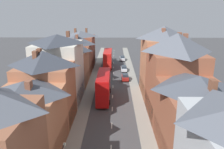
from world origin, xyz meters
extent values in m
cube|color=gray|center=(-5.10, 38.00, 0.07)|extent=(2.20, 104.00, 0.14)
cube|color=gray|center=(5.10, 38.00, 0.07)|extent=(2.20, 104.00, 0.14)
cube|color=silver|center=(0.00, 12.00, 0.01)|extent=(0.14, 1.80, 0.01)
cube|color=silver|center=(0.00, 18.00, 0.01)|extent=(0.14, 1.80, 0.01)
cube|color=silver|center=(0.00, 24.00, 0.01)|extent=(0.14, 1.80, 0.01)
cube|color=silver|center=(0.00, 30.00, 0.01)|extent=(0.14, 1.80, 0.01)
cube|color=silver|center=(0.00, 36.00, 0.01)|extent=(0.14, 1.80, 0.01)
cube|color=silver|center=(0.00, 42.00, 0.01)|extent=(0.14, 1.80, 0.01)
cube|color=silver|center=(0.00, 48.00, 0.01)|extent=(0.14, 1.80, 0.01)
cube|color=silver|center=(0.00, 54.00, 0.01)|extent=(0.14, 1.80, 0.01)
cube|color=silver|center=(0.00, 60.00, 0.01)|extent=(0.14, 1.80, 0.01)
cube|color=silver|center=(0.00, 66.00, 0.01)|extent=(0.14, 1.80, 0.01)
cube|color=silver|center=(0.00, 72.00, 0.01)|extent=(0.14, 1.80, 0.01)
cube|color=silver|center=(0.00, 78.00, 0.01)|extent=(0.14, 1.80, 0.01)
cube|color=silver|center=(0.00, 84.00, 0.01)|extent=(0.14, 1.80, 0.01)
cube|color=#B2704C|center=(-10.20, 11.06, 3.96)|extent=(8.00, 9.06, 7.93)
cube|color=maroon|center=(-6.26, 11.06, 1.60)|extent=(0.12, 8.34, 3.20)
pyramid|color=#474C56|center=(-10.20, 11.06, 8.75)|extent=(8.00, 9.06, 1.65)
cube|color=brown|center=(-9.17, 10.35, 9.33)|extent=(0.60, 0.90, 1.15)
cube|color=#A36042|center=(-10.20, 19.13, 4.69)|extent=(8.00, 7.08, 9.39)
cube|color=#1E5133|center=(-6.26, 19.13, 1.60)|extent=(0.12, 6.52, 3.20)
pyramid|color=#383D47|center=(-10.20, 19.13, 10.53)|extent=(8.00, 7.08, 2.29)
cube|color=brown|center=(-10.84, 19.39, 11.24)|extent=(0.60, 0.90, 1.41)
cube|color=brown|center=(-11.07, 18.33, 11.16)|extent=(0.60, 0.90, 1.26)
cube|color=beige|center=(-10.20, 27.59, 5.78)|extent=(8.00, 9.83, 11.57)
cube|color=navy|center=(-6.26, 27.59, 1.60)|extent=(0.12, 9.04, 3.20)
pyramid|color=#383D47|center=(-10.20, 27.59, 12.38)|extent=(8.00, 9.83, 1.62)
cube|color=brown|center=(-8.67, 30.04, 12.95)|extent=(0.60, 0.90, 1.14)
cube|color=#A36042|center=(-10.20, 37.19, 4.14)|extent=(8.00, 9.37, 8.28)
cube|color=olive|center=(-6.26, 37.19, 1.60)|extent=(0.12, 8.62, 3.20)
pyramid|color=#383D47|center=(-10.20, 37.19, 9.57)|extent=(8.00, 9.37, 2.57)
cube|color=brown|center=(-9.77, 39.65, 10.14)|extent=(0.60, 0.90, 1.15)
cube|color=brown|center=(-9.70, 39.66, 10.19)|extent=(0.60, 0.90, 1.25)
cube|color=brown|center=(-10.20, 45.87, 4.23)|extent=(8.00, 7.99, 8.46)
cube|color=olive|center=(-6.26, 45.87, 1.60)|extent=(0.12, 7.35, 3.20)
pyramid|color=#474C56|center=(-10.20, 45.87, 9.74)|extent=(8.00, 7.99, 2.57)
cube|color=brown|center=(-9.60, 45.11, 10.47)|extent=(0.60, 0.90, 1.46)
cube|color=brown|center=(-10.20, 54.83, 4.82)|extent=(8.00, 9.93, 9.64)
cube|color=maroon|center=(-6.26, 54.83, 1.60)|extent=(0.12, 9.13, 3.20)
pyramid|color=#565B66|center=(-10.20, 54.83, 10.47)|extent=(8.00, 9.93, 1.65)
cube|color=brown|center=(-11.72, 54.94, 11.24)|extent=(0.60, 0.90, 1.55)
cube|color=brown|center=(-8.64, 57.30, 11.17)|extent=(0.60, 0.90, 1.40)
cube|color=#935138|center=(10.20, 11.35, 4.28)|extent=(8.00, 10.83, 8.56)
cube|color=maroon|center=(6.26, 11.35, 1.60)|extent=(0.12, 9.96, 3.20)
pyramid|color=#474C56|center=(10.20, 11.35, 9.41)|extent=(8.00, 10.83, 1.69)
cube|color=brown|center=(10.37, 8.40, 10.08)|extent=(0.60, 0.90, 1.34)
cube|color=#935138|center=(10.20, 21.72, 5.55)|extent=(8.00, 9.91, 11.10)
cube|color=#1E5133|center=(6.26, 21.72, 1.60)|extent=(0.12, 9.12, 3.20)
pyramid|color=#565B66|center=(10.20, 21.72, 12.57)|extent=(8.00, 9.91, 2.94)
cube|color=brown|center=(11.58, 22.27, 13.24)|extent=(0.60, 0.90, 1.32)
cube|color=brown|center=(11.31, 24.64, 13.21)|extent=(0.60, 0.90, 1.27)
cube|color=#B2704C|center=(10.20, 31.40, 5.95)|extent=(8.00, 9.45, 11.91)
cube|color=olive|center=(6.26, 31.40, 1.60)|extent=(0.12, 8.69, 3.20)
pyramid|color=#565B66|center=(10.20, 31.40, 13.16)|extent=(8.00, 9.45, 2.50)
cube|color=brown|center=(9.70, 29.85, 13.64)|extent=(0.60, 0.90, 0.97)
cube|color=#B70F0F|center=(-1.80, 28.71, 1.65)|extent=(2.44, 10.80, 2.50)
cube|color=#B70F0F|center=(-1.80, 28.71, 4.05)|extent=(2.44, 10.58, 2.30)
cube|color=#B70F0F|center=(-1.80, 28.71, 5.25)|extent=(2.39, 10.37, 0.10)
cube|color=#28333D|center=(-1.80, 34.06, 1.85)|extent=(2.20, 0.10, 1.20)
cube|color=#28333D|center=(-1.80, 34.06, 4.15)|extent=(2.20, 0.10, 1.10)
cube|color=#28333D|center=(-2.99, 28.71, 1.90)|extent=(0.06, 9.18, 0.90)
cube|color=#28333D|center=(-2.99, 28.71, 4.15)|extent=(0.06, 9.18, 0.90)
cube|color=yellow|center=(-1.80, 34.06, 4.95)|extent=(1.34, 0.08, 0.32)
cylinder|color=black|center=(-3.02, 32.06, 0.50)|extent=(0.30, 1.00, 1.00)
cylinder|color=black|center=(-0.58, 32.06, 0.50)|extent=(0.30, 1.00, 1.00)
cylinder|color=black|center=(-3.02, 25.74, 0.50)|extent=(0.30, 1.00, 1.00)
cylinder|color=black|center=(-0.58, 25.74, 0.50)|extent=(0.30, 1.00, 1.00)
cube|color=red|center=(-1.80, 53.93, 1.65)|extent=(2.44, 10.80, 2.50)
cube|color=red|center=(-1.80, 53.93, 4.05)|extent=(2.44, 10.58, 2.30)
cube|color=red|center=(-1.80, 53.93, 5.25)|extent=(2.39, 10.37, 0.10)
cube|color=#28333D|center=(-1.80, 59.28, 1.85)|extent=(2.20, 0.10, 1.20)
cube|color=#28333D|center=(-1.80, 59.28, 4.15)|extent=(2.20, 0.10, 1.10)
cube|color=#28333D|center=(-2.99, 53.93, 1.90)|extent=(0.06, 9.18, 0.90)
cube|color=#28333D|center=(-2.99, 53.93, 4.15)|extent=(0.06, 9.18, 0.90)
cube|color=yellow|center=(-1.80, 59.28, 4.95)|extent=(1.34, 0.08, 0.32)
cylinder|color=black|center=(-3.02, 57.28, 0.50)|extent=(0.30, 1.00, 1.00)
cylinder|color=black|center=(-0.58, 57.28, 0.50)|extent=(0.30, 1.00, 1.00)
cylinder|color=black|center=(-3.02, 50.96, 0.50)|extent=(0.30, 1.00, 1.00)
cylinder|color=black|center=(-0.58, 50.96, 0.50)|extent=(0.30, 1.00, 1.00)
cube|color=silver|center=(3.10, 63.86, 0.69)|extent=(1.70, 4.08, 0.75)
cube|color=#28333D|center=(3.10, 63.65, 1.36)|extent=(1.46, 2.04, 0.60)
cylinder|color=black|center=(2.25, 65.12, 0.31)|extent=(0.20, 0.62, 0.62)
cylinder|color=black|center=(3.95, 65.12, 0.31)|extent=(0.20, 0.62, 0.62)
cylinder|color=black|center=(2.25, 62.59, 0.31)|extent=(0.20, 0.62, 0.62)
cylinder|color=black|center=(3.95, 62.59, 0.31)|extent=(0.20, 0.62, 0.62)
cube|color=maroon|center=(3.10, 41.01, 0.71)|extent=(1.70, 3.81, 0.79)
cube|color=#28333D|center=(3.10, 40.82, 1.40)|extent=(1.46, 1.91, 0.60)
cylinder|color=black|center=(2.25, 42.19, 0.31)|extent=(0.20, 0.62, 0.62)
cylinder|color=black|center=(3.95, 42.19, 0.31)|extent=(0.20, 0.62, 0.62)
cylinder|color=black|center=(2.25, 39.83, 0.31)|extent=(0.20, 0.62, 0.62)
cylinder|color=black|center=(3.95, 39.83, 0.31)|extent=(0.20, 0.62, 0.62)
cube|color=#144728|center=(-3.10, 67.87, 0.66)|extent=(1.70, 4.25, 0.70)
cube|color=#28333D|center=(-3.10, 67.66, 1.31)|extent=(1.46, 2.13, 0.60)
cylinder|color=black|center=(-3.95, 69.19, 0.31)|extent=(0.20, 0.62, 0.62)
cylinder|color=black|center=(-2.25, 69.19, 0.31)|extent=(0.20, 0.62, 0.62)
cylinder|color=black|center=(-3.95, 66.55, 0.31)|extent=(0.20, 0.62, 0.62)
cylinder|color=black|center=(-2.25, 66.55, 0.31)|extent=(0.20, 0.62, 0.62)
cube|color=silver|center=(3.10, 50.02, 0.64)|extent=(1.70, 4.53, 0.66)
cube|color=#28333D|center=(3.10, 49.80, 1.27)|extent=(1.46, 2.27, 0.60)
cylinder|color=black|center=(2.25, 51.43, 0.31)|extent=(0.20, 0.62, 0.62)
cylinder|color=black|center=(3.95, 51.43, 0.31)|extent=(0.20, 0.62, 0.62)
cylinder|color=black|center=(2.25, 48.62, 0.31)|extent=(0.20, 0.62, 0.62)
cylinder|color=black|center=(3.95, 48.62, 0.31)|extent=(0.20, 0.62, 0.62)
cylinder|color=black|center=(-4.25, 4.76, 5.40)|extent=(0.08, 0.90, 0.08)
cube|color=beige|center=(-4.25, 5.21, 5.32)|extent=(0.20, 0.32, 0.20)
camera|label=1|loc=(0.49, -12.51, 17.51)|focal=35.00mm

